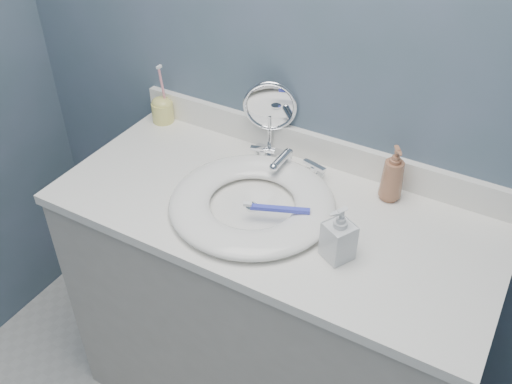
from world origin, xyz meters
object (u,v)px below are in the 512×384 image
Objects in this scene: soap_bottle_amber at (393,174)px; soap_bottle_clear at (339,233)px; makeup_mirror at (270,114)px; toothbrush_holder at (162,109)px.

soap_bottle_amber is 1.12× the size of soap_bottle_clear.
soap_bottle_clear is at bearing -63.09° from makeup_mirror.
soap_bottle_amber is 0.29m from soap_bottle_clear.
soap_bottle_clear is at bearing -130.81° from soap_bottle_amber.
soap_bottle_clear is (-0.03, -0.29, -0.01)m from soap_bottle_amber.
soap_bottle_amber is at bearing 111.66° from soap_bottle_clear.
makeup_mirror reaches higher than soap_bottle_clear.
makeup_mirror is 1.17× the size of toothbrush_holder.
toothbrush_holder is (-0.40, -0.02, -0.08)m from makeup_mirror.
makeup_mirror is 1.45× the size of soap_bottle_amber.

